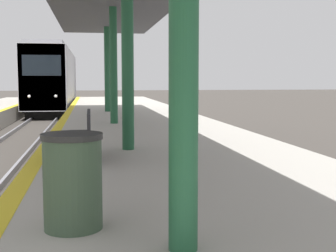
# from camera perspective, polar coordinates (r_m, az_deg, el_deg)

# --- Properties ---
(train) EXTENTS (2.67, 18.66, 4.66)m
(train) POSITION_cam_1_polar(r_m,az_deg,el_deg) (36.65, -13.69, 5.54)
(train) COLOR black
(train) RESTS_ON ground
(trash_bin) EXTENTS (0.63, 0.63, 0.99)m
(trash_bin) POSITION_cam_1_polar(r_m,az_deg,el_deg) (4.91, -11.54, -6.59)
(trash_bin) COLOR #384C38
(trash_bin) RESTS_ON platform_right
(bench) EXTENTS (0.44, 1.64, 0.92)m
(bench) POSITION_cam_1_polar(r_m,az_deg,el_deg) (9.13, -10.37, -0.95)
(bench) COLOR #28282D
(bench) RESTS_ON platform_right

